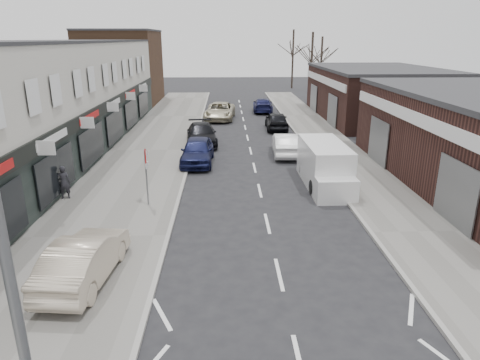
{
  "coord_description": "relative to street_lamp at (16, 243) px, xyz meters",
  "views": [
    {
      "loc": [
        -1.68,
        -6.1,
        7.25
      ],
      "look_at": [
        -1.2,
        7.89,
        2.6
      ],
      "focal_mm": 32.0,
      "sensor_mm": 36.0,
      "label": 1
    }
  ],
  "objects": [
    {
      "name": "pavement_left",
      "position": [
        -2.22,
        22.8,
        -4.56
      ],
      "size": [
        5.5,
        64.0,
        0.12
      ],
      "primitive_type": "cube",
      "color": "slate",
      "rests_on": "ground"
    },
    {
      "name": "pavement_right",
      "position": [
        10.28,
        22.8,
        -4.56
      ],
      "size": [
        3.5,
        64.0,
        0.12
      ],
      "primitive_type": "cube",
      "color": "slate",
      "rests_on": "ground"
    },
    {
      "name": "shop_terrace_left",
      "position": [
        -8.97,
        20.3,
        -1.07
      ],
      "size": [
        8.0,
        41.0,
        7.1
      ],
      "primitive_type": "cube",
      "color": "beige",
      "rests_on": "ground"
    },
    {
      "name": "brick_block_far",
      "position": [
        -8.97,
        45.8,
        -0.62
      ],
      "size": [
        8.0,
        10.0,
        8.0
      ],
      "primitive_type": "cube",
      "color": "#4D3221",
      "rests_on": "ground"
    },
    {
      "name": "right_unit_far",
      "position": [
        17.03,
        34.8,
        -2.37
      ],
      "size": [
        10.0,
        16.0,
        4.5
      ],
      "primitive_type": "cube",
      "color": "#371D19",
      "rests_on": "ground"
    },
    {
      "name": "tree_far_a",
      "position": [
        13.53,
        48.8,
        -4.62
      ],
      "size": [
        3.6,
        3.6,
        8.0
      ],
      "primitive_type": null,
      "color": "#382D26",
      "rests_on": "ground"
    },
    {
      "name": "tree_far_b",
      "position": [
        16.03,
        54.8,
        -4.62
      ],
      "size": [
        3.6,
        3.6,
        7.5
      ],
      "primitive_type": null,
      "color": "#382D26",
      "rests_on": "ground"
    },
    {
      "name": "tree_far_c",
      "position": [
        13.03,
        60.8,
        -4.62
      ],
      "size": [
        3.6,
        3.6,
        8.5
      ],
      "primitive_type": null,
      "color": "#382D26",
      "rests_on": "ground"
    },
    {
      "name": "street_lamp",
      "position": [
        0.0,
        0.0,
        0.0
      ],
      "size": [
        2.23,
        0.22,
        8.0
      ],
      "color": "slate",
      "rests_on": "pavement_left"
    },
    {
      "name": "warning_sign",
      "position": [
        -0.63,
        12.8,
        -2.42
      ],
      "size": [
        0.12,
        0.8,
        2.7
      ],
      "color": "slate",
      "rests_on": "pavement_left"
    },
    {
      "name": "white_van",
      "position": [
        7.93,
        15.62,
        -3.6
      ],
      "size": [
        2.01,
        5.58,
        2.17
      ],
      "rotation": [
        0.0,
        0.0,
        0.01
      ],
      "color": "white",
      "rests_on": "ground"
    },
    {
      "name": "sedan_on_pavement",
      "position": [
        -1.53,
        6.51,
        -3.78
      ],
      "size": [
        1.91,
        4.46,
        1.43
      ],
      "primitive_type": "imported",
      "rotation": [
        0.0,
        0.0,
        3.05
      ],
      "color": "beige",
      "rests_on": "pavement_left"
    },
    {
      "name": "pedestrian",
      "position": [
        -4.67,
        13.71,
        -3.71
      ],
      "size": [
        0.64,
        0.49,
        1.58
      ],
      "primitive_type": "imported",
      "rotation": [
        0.0,
        0.0,
        3.35
      ],
      "color": "black",
      "rests_on": "pavement_left"
    },
    {
      "name": "parked_car_left_a",
      "position": [
        1.13,
        19.81,
        -3.84
      ],
      "size": [
        1.96,
        4.65,
        1.57
      ],
      "primitive_type": "imported",
      "rotation": [
        0.0,
        0.0,
        -0.02
      ],
      "color": "#13173C",
      "rests_on": "ground"
    },
    {
      "name": "parked_car_left_b",
      "position": [
        1.13,
        24.81,
        -3.89
      ],
      "size": [
        2.53,
        5.21,
        1.46
      ],
      "primitive_type": "imported",
      "rotation": [
        0.0,
        0.0,
        0.1
      ],
      "color": "black",
      "rests_on": "ground"
    },
    {
      "name": "parked_car_left_c",
      "position": [
        2.33,
        34.7,
        -3.84
      ],
      "size": [
        3.06,
        5.8,
        1.55
      ],
      "primitive_type": "imported",
      "rotation": [
        0.0,
        0.0,
        -0.09
      ],
      "color": "#B9B194",
      "rests_on": "ground"
    },
    {
      "name": "parked_car_right_a",
      "position": [
        6.73,
        21.61,
        -3.9
      ],
      "size": [
        1.75,
        4.42,
        1.43
      ],
      "primitive_type": "imported",
      "rotation": [
        0.0,
        0.0,
        3.09
      ],
      "color": "white",
      "rests_on": "ground"
    },
    {
      "name": "parked_car_right_b",
      "position": [
        7.1,
        29.8,
        -3.88
      ],
      "size": [
        1.85,
        4.37,
        1.47
      ],
      "primitive_type": "imported",
      "rotation": [
        0.0,
        0.0,
        3.12
      ],
      "color": "black",
      "rests_on": "ground"
    },
    {
      "name": "parked_car_right_c",
      "position": [
        6.73,
        38.89,
        -3.92
      ],
      "size": [
        2.24,
        4.91,
        1.39
      ],
      "primitive_type": "imported",
      "rotation": [
        0.0,
        0.0,
        3.08
      ],
      "color": "#14163F",
      "rests_on": "ground"
    }
  ]
}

